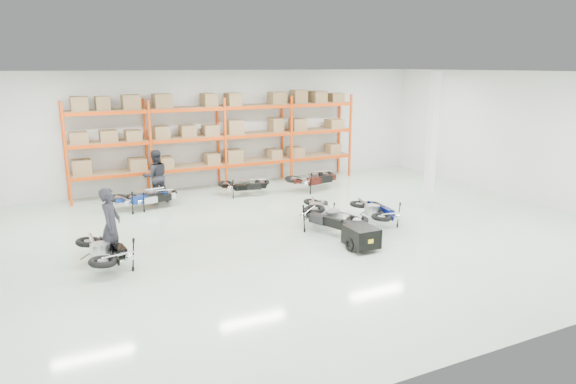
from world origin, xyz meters
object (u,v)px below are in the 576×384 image
trailer (361,237)px  moto_back_a (141,193)px  moto_back_d (313,175)px  person_back (156,176)px  moto_blue_centre (376,207)px  person_left (111,226)px  moto_touring_right (330,213)px  moto_back_c (244,182)px  moto_back_b (153,194)px  moto_black_far_left (105,246)px  moto_silver_left (318,205)px

trailer → moto_back_a: 7.84m
moto_back_d → person_back: (-5.81, 0.83, 0.35)m
moto_blue_centre → person_left: 7.59m
moto_touring_right → moto_back_d: 5.17m
moto_back_c → moto_back_b: bearing=109.6°
trailer → moto_back_c: moto_back_c is taller
moto_back_a → person_back: (0.65, 0.67, 0.39)m
moto_black_far_left → moto_back_b: 5.31m
moto_back_b → person_back: person_back is taller
moto_blue_centre → moto_back_b: (-5.68, 4.82, -0.06)m
moto_back_b → moto_back_c: bearing=-92.0°
moto_touring_right → moto_back_d: size_ratio=1.00×
trailer → moto_back_b: (-4.03, 6.47, 0.12)m
moto_touring_right → person_left: size_ratio=1.02×
trailer → moto_back_a: bearing=125.3°
moto_silver_left → moto_back_c: (-0.90, 3.95, 0.01)m
moto_back_b → person_back: bearing=-28.2°
moto_black_far_left → person_back: (2.38, 5.56, 0.36)m
moto_blue_centre → moto_touring_right: 1.65m
moto_black_far_left → person_back: bearing=-118.8°
moto_silver_left → person_left: bearing=35.8°
moto_back_b → moto_back_c: size_ratio=0.95×
moto_blue_centre → moto_back_a: bearing=-30.6°
moto_back_a → moto_back_c: (3.77, 0.23, -0.04)m
moto_back_a → moto_blue_centre: bearing=-139.8°
trailer → moto_silver_left: bearing=85.5°
moto_silver_left → moto_back_a: moto_back_a is taller
moto_black_far_left → trailer: (6.13, -1.60, -0.20)m
moto_silver_left → person_left: person_left is taller
moto_back_d → person_back: bearing=72.6°
moto_back_a → moto_back_b: 0.37m
moto_silver_left → moto_black_far_left: size_ratio=0.87×
moto_back_b → moto_silver_left: bearing=-136.9°
moto_touring_right → person_back: bearing=104.2°
moto_blue_centre → moto_touring_right: bearing=9.9°
moto_back_b → person_back: (0.28, 0.69, 0.45)m
moto_blue_centre → moto_back_a: moto_blue_centre is taller
moto_back_a → moto_back_c: bearing=-97.6°
moto_blue_centre → moto_back_b: size_ratio=1.13×
moto_blue_centre → person_back: bearing=-37.5°
moto_touring_right → moto_back_c: size_ratio=1.16×
moto_back_a → moto_back_d: 6.46m
person_back → moto_back_c: bearing=173.1°
moto_back_c → person_back: (-3.12, 0.44, 0.43)m
trailer → moto_back_d: (2.06, 6.34, 0.22)m
moto_touring_right → person_back: (-3.75, 5.56, 0.35)m
moto_touring_right → trailer: bearing=-109.8°
moto_back_d → person_back: 5.88m
trailer → person_back: 8.10m
moto_black_far_left → trailer: 6.34m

